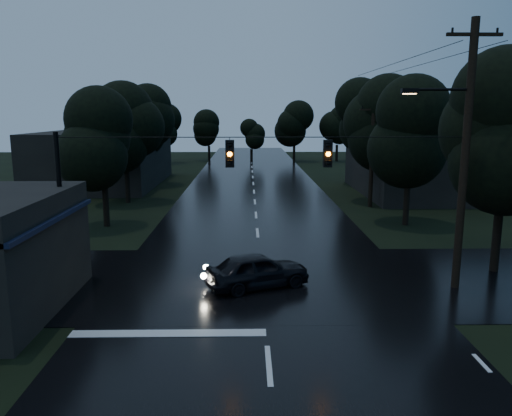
{
  "coord_description": "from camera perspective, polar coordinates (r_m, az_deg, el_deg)",
  "views": [
    {
      "loc": [
        -0.56,
        -7.33,
        6.67
      ],
      "look_at": [
        -0.21,
        12.87,
        2.81
      ],
      "focal_mm": 35.0,
      "sensor_mm": 36.0,
      "label": 1
    }
  ],
  "objects": [
    {
      "name": "main_road",
      "position": [
        37.92,
        -0.13,
        0.68
      ],
      "size": [
        12.0,
        120.0,
        0.02
      ],
      "primitive_type": "cube",
      "color": "black",
      "rests_on": "ground"
    },
    {
      "name": "cross_street",
      "position": [
        20.45,
        0.63,
        -8.22
      ],
      "size": [
        60.0,
        9.0,
        0.02
      ],
      "primitive_type": "cube",
      "color": "black",
      "rests_on": "ground"
    },
    {
      "name": "building_far_right",
      "position": [
        44.04,
        18.37,
        4.43
      ],
      "size": [
        10.0,
        14.0,
        4.4
      ],
      "primitive_type": "cube",
      "color": "black",
      "rests_on": "ground"
    },
    {
      "name": "building_far_left",
      "position": [
        49.37,
        -16.86,
        5.5
      ],
      "size": [
        10.0,
        16.0,
        5.0
      ],
      "primitive_type": "cube",
      "color": "black",
      "rests_on": "ground"
    },
    {
      "name": "utility_pole_main",
      "position": [
        20.03,
        22.57,
        5.95
      ],
      "size": [
        3.5,
        0.3,
        10.0
      ],
      "color": "black",
      "rests_on": "ground"
    },
    {
      "name": "utility_pole_far",
      "position": [
        36.53,
        13.12,
        6.15
      ],
      "size": [
        2.0,
        0.3,
        7.5
      ],
      "color": "black",
      "rests_on": "ground"
    },
    {
      "name": "anchor_pole_left",
      "position": [
        19.94,
        -21.35,
        -0.54
      ],
      "size": [
        0.18,
        0.18,
        6.0
      ],
      "primitive_type": "cylinder",
      "color": "black",
      "rests_on": "ground"
    },
    {
      "name": "span_signals",
      "position": [
        18.41,
        2.5,
        6.36
      ],
      "size": [
        15.0,
        0.37,
        1.12
      ],
      "color": "black",
      "rests_on": "ground"
    },
    {
      "name": "tree_corner_near",
      "position": [
        22.91,
        26.72,
        7.99
      ],
      "size": [
        4.48,
        4.48,
        9.44
      ],
      "color": "black",
      "rests_on": "ground"
    },
    {
      "name": "tree_left_a",
      "position": [
        30.55,
        -17.19,
        7.66
      ],
      "size": [
        3.92,
        3.92,
        8.26
      ],
      "color": "black",
      "rests_on": "ground"
    },
    {
      "name": "tree_left_b",
      "position": [
        38.42,
        -14.78,
        8.89
      ],
      "size": [
        4.2,
        4.2,
        8.85
      ],
      "color": "black",
      "rests_on": "ground"
    },
    {
      "name": "tree_left_c",
      "position": [
        48.3,
        -12.69,
        9.75
      ],
      "size": [
        4.48,
        4.48,
        9.44
      ],
      "color": "black",
      "rests_on": "ground"
    },
    {
      "name": "tree_right_a",
      "position": [
        30.86,
        17.24,
        8.38
      ],
      "size": [
        4.2,
        4.2,
        8.85
      ],
      "color": "black",
      "rests_on": "ground"
    },
    {
      "name": "tree_right_b",
      "position": [
        38.69,
        14.43,
        9.47
      ],
      "size": [
        4.48,
        4.48,
        9.44
      ],
      "color": "black",
      "rests_on": "ground"
    },
    {
      "name": "tree_right_c",
      "position": [
        48.53,
        12.01,
        10.22
      ],
      "size": [
        4.76,
        4.76,
        10.03
      ],
      "color": "black",
      "rests_on": "ground"
    },
    {
      "name": "car",
      "position": [
        19.43,
        0.17,
        -7.12
      ],
      "size": [
        4.34,
        3.04,
        1.37
      ],
      "primitive_type": "imported",
      "rotation": [
        0.0,
        0.0,
        1.96
      ],
      "color": "black",
      "rests_on": "ground"
    }
  ]
}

